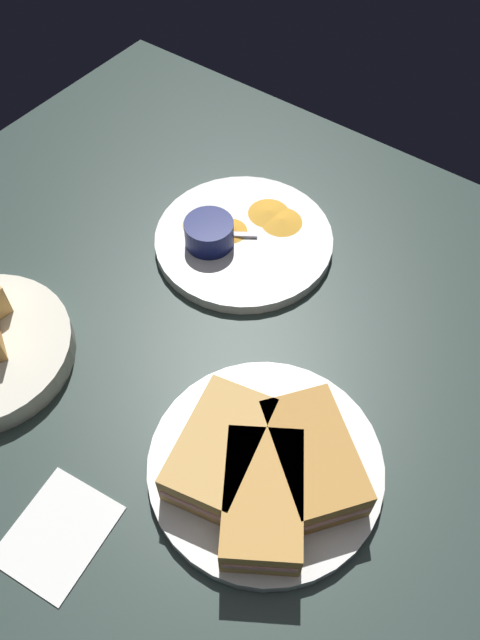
{
  "coord_description": "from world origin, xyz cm",
  "views": [
    {
      "loc": [
        -23.52,
        -26.12,
        63.0
      ],
      "look_at": [
        11.64,
        -0.25,
        3.0
      ],
      "focal_mm": 34.68,
      "sensor_mm": 36.0,
      "label": 1
    }
  ],
  "objects_px": {
    "plate_sandwich_main": "(265,466)",
    "plate_chips_companion": "(244,240)",
    "sandwich_half_extra": "(313,457)",
    "sandwich_half_far": "(263,498)",
    "sandwich_half_near": "(220,449)",
    "ramekin_dark_sauce": "(320,469)",
    "spoon_by_dark_ramekin": "(266,457)",
    "spoon_by_gravy_ramekin": "(206,233)",
    "ramekin_light_gravy": "(209,232)"
  },
  "relations": [
    {
      "from": "spoon_by_gravy_ramekin",
      "to": "ramekin_dark_sauce",
      "type": "bearing_deg",
      "value": -123.33
    },
    {
      "from": "sandwich_half_near",
      "to": "sandwich_half_extra",
      "type": "distance_m",
      "value": 0.1
    },
    {
      "from": "sandwich_half_near",
      "to": "ramekin_dark_sauce",
      "type": "height_order",
      "value": "sandwich_half_near"
    },
    {
      "from": "ramekin_light_gravy",
      "to": "plate_chips_companion",
      "type": "bearing_deg",
      "value": -39.81
    },
    {
      "from": "plate_sandwich_main",
      "to": "sandwich_half_near",
      "type": "bearing_deg",
      "value": 120.62
    },
    {
      "from": "ramekin_dark_sauce",
      "to": "sandwich_half_extra",
      "type": "bearing_deg",
      "value": 73.1
    },
    {
      "from": "ramekin_light_gravy",
      "to": "sandwich_half_near",
      "type": "bearing_deg",
      "value": -139.84
    },
    {
      "from": "spoon_by_dark_ramekin",
      "to": "plate_chips_companion",
      "type": "distance_m",
      "value": 0.32
    },
    {
      "from": "plate_sandwich_main",
      "to": "sandwich_half_near",
      "type": "distance_m",
      "value": 0.06
    },
    {
      "from": "spoon_by_dark_ramekin",
      "to": "spoon_by_gravy_ramekin",
      "type": "bearing_deg",
      "value": 49.0
    },
    {
      "from": "sandwich_half_extra",
      "to": "spoon_by_dark_ramekin",
      "type": "bearing_deg",
      "value": 114.85
    },
    {
      "from": "plate_chips_companion",
      "to": "ramekin_dark_sauce",
      "type": "bearing_deg",
      "value": -131.07
    },
    {
      "from": "sandwich_half_near",
      "to": "sandwich_half_far",
      "type": "xyz_separation_m",
      "value": [
        -0.02,
        -0.07,
        0.0
      ]
    },
    {
      "from": "plate_sandwich_main",
      "to": "ramekin_light_gravy",
      "type": "bearing_deg",
      "value": 48.5
    },
    {
      "from": "ramekin_dark_sauce",
      "to": "spoon_by_dark_ramekin",
      "type": "xyz_separation_m",
      "value": [
        -0.02,
        0.06,
        -0.01
      ]
    },
    {
      "from": "sandwich_half_far",
      "to": "ramekin_dark_sauce",
      "type": "height_order",
      "value": "sandwich_half_far"
    },
    {
      "from": "sandwich_half_near",
      "to": "sandwich_half_extra",
      "type": "relative_size",
      "value": 0.97
    },
    {
      "from": "plate_chips_companion",
      "to": "ramekin_light_gravy",
      "type": "bearing_deg",
      "value": 140.19
    },
    {
      "from": "sandwich_half_extra",
      "to": "plate_chips_companion",
      "type": "height_order",
      "value": "sandwich_half_extra"
    },
    {
      "from": "plate_sandwich_main",
      "to": "plate_chips_companion",
      "type": "bearing_deg",
      "value": 40.16
    },
    {
      "from": "sandwich_half_near",
      "to": "spoon_by_dark_ramekin",
      "type": "bearing_deg",
      "value": -53.5
    },
    {
      "from": "sandwich_half_near",
      "to": "sandwich_half_extra",
      "type": "bearing_deg",
      "value": -59.38
    },
    {
      "from": "plate_sandwich_main",
      "to": "plate_chips_companion",
      "type": "relative_size",
      "value": 1.03
    },
    {
      "from": "plate_sandwich_main",
      "to": "plate_chips_companion",
      "type": "xyz_separation_m",
      "value": [
        0.25,
        0.21,
        0.0
      ]
    },
    {
      "from": "sandwich_half_far",
      "to": "sandwich_half_extra",
      "type": "distance_m",
      "value": 0.07
    },
    {
      "from": "plate_chips_companion",
      "to": "sandwich_half_far",
      "type": "bearing_deg",
      "value": -141.04
    },
    {
      "from": "sandwich_half_near",
      "to": "spoon_by_gravy_ramekin",
      "type": "distance_m",
      "value": 0.33
    },
    {
      "from": "spoon_by_dark_ramekin",
      "to": "plate_chips_companion",
      "type": "relative_size",
      "value": 0.4
    },
    {
      "from": "ramekin_dark_sauce",
      "to": "ramekin_light_gravy",
      "type": "relative_size",
      "value": 1.13
    },
    {
      "from": "sandwich_half_near",
      "to": "sandwich_half_far",
      "type": "relative_size",
      "value": 0.96
    },
    {
      "from": "sandwich_half_extra",
      "to": "ramekin_light_gravy",
      "type": "relative_size",
      "value": 2.27
    },
    {
      "from": "sandwich_half_far",
      "to": "sandwich_half_extra",
      "type": "height_order",
      "value": "same"
    },
    {
      "from": "sandwich_half_extra",
      "to": "plate_chips_companion",
      "type": "bearing_deg",
      "value": 48.1
    },
    {
      "from": "spoon_by_gravy_ramekin",
      "to": "spoon_by_dark_ramekin",
      "type": "bearing_deg",
      "value": -131.0
    },
    {
      "from": "plate_sandwich_main",
      "to": "sandwich_half_far",
      "type": "xyz_separation_m",
      "value": [
        -0.04,
        -0.02,
        0.03
      ]
    },
    {
      "from": "plate_sandwich_main",
      "to": "sandwich_half_near",
      "type": "height_order",
      "value": "sandwich_half_near"
    },
    {
      "from": "plate_sandwich_main",
      "to": "spoon_by_gravy_ramekin",
      "type": "relative_size",
      "value": 2.79
    },
    {
      "from": "sandwich_half_far",
      "to": "spoon_by_dark_ramekin",
      "type": "xyz_separation_m",
      "value": [
        0.04,
        0.03,
        -0.02
      ]
    },
    {
      "from": "spoon_by_dark_ramekin",
      "to": "ramekin_light_gravy",
      "type": "height_order",
      "value": "ramekin_light_gravy"
    },
    {
      "from": "spoon_by_dark_ramekin",
      "to": "ramekin_light_gravy",
      "type": "distance_m",
      "value": 0.32
    },
    {
      "from": "spoon_by_dark_ramekin",
      "to": "plate_chips_companion",
      "type": "height_order",
      "value": "spoon_by_dark_ramekin"
    },
    {
      "from": "sandwich_half_extra",
      "to": "ramekin_light_gravy",
      "type": "distance_m",
      "value": 0.34
    },
    {
      "from": "sandwich_half_far",
      "to": "ramekin_light_gravy",
      "type": "xyz_separation_m",
      "value": [
        0.26,
        0.27,
        -0.0
      ]
    },
    {
      "from": "plate_sandwich_main",
      "to": "sandwich_half_extra",
      "type": "xyz_separation_m",
      "value": [
        0.02,
        -0.04,
        0.03
      ]
    },
    {
      "from": "ramekin_light_gravy",
      "to": "spoon_by_dark_ramekin",
      "type": "bearing_deg",
      "value": -131.31
    },
    {
      "from": "ramekin_dark_sauce",
      "to": "plate_chips_companion",
      "type": "height_order",
      "value": "ramekin_dark_sauce"
    },
    {
      "from": "ramekin_dark_sauce",
      "to": "sandwich_half_far",
      "type": "bearing_deg",
      "value": 155.48
    },
    {
      "from": "sandwich_half_far",
      "to": "sandwich_half_extra",
      "type": "bearing_deg",
      "value": -14.38
    },
    {
      "from": "plate_sandwich_main",
      "to": "ramekin_dark_sauce",
      "type": "height_order",
      "value": "ramekin_dark_sauce"
    },
    {
      "from": "spoon_by_dark_ramekin",
      "to": "spoon_by_gravy_ramekin",
      "type": "distance_m",
      "value": 0.33
    }
  ]
}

